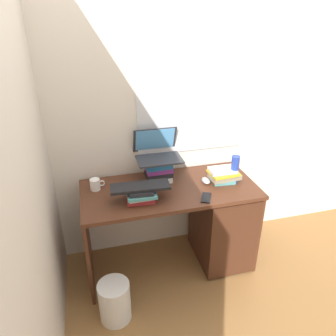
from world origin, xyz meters
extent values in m
plane|color=olive|center=(0.00, 0.00, 0.00)|extent=(6.00, 6.00, 0.00)
cube|color=silver|center=(0.00, 0.36, 1.30)|extent=(6.00, 0.05, 2.60)
cube|color=silver|center=(0.27, 0.33, 1.30)|extent=(0.90, 0.01, 0.80)
cube|color=beige|center=(-0.90, 0.00, 1.30)|extent=(0.05, 6.00, 2.60)
cube|color=#4C2819|center=(0.00, 0.00, 0.74)|extent=(1.35, 0.62, 0.03)
cube|color=#4C2819|center=(-0.66, 0.00, 0.36)|extent=(0.02, 0.57, 0.72)
cube|color=#4C2819|center=(0.66, 0.00, 0.36)|extent=(0.02, 0.57, 0.72)
cube|color=#442416|center=(0.45, -0.03, 0.36)|extent=(0.40, 0.53, 0.69)
cube|color=white|center=(-0.05, 0.14, 0.77)|extent=(0.20, 0.16, 0.04)
cube|color=black|center=(-0.05, 0.13, 0.81)|extent=(0.21, 0.14, 0.04)
cube|color=#8C338C|center=(-0.05, 0.14, 0.85)|extent=(0.21, 0.13, 0.04)
cube|color=#2672B2|center=(-0.06, 0.14, 0.89)|extent=(0.21, 0.14, 0.04)
cube|color=yellow|center=(-0.05, 0.14, 0.92)|extent=(0.20, 0.14, 0.02)
cube|color=#B22D33|center=(-0.25, -0.10, 0.77)|extent=(0.21, 0.19, 0.03)
cube|color=beige|center=(-0.26, -0.11, 0.80)|extent=(0.17, 0.16, 0.02)
cube|color=teal|center=(-0.24, -0.12, 0.82)|extent=(0.21, 0.19, 0.02)
cube|color=black|center=(-0.25, -0.11, 0.84)|extent=(0.18, 0.19, 0.03)
cube|color=teal|center=(0.44, 0.00, 0.77)|extent=(0.18, 0.17, 0.03)
cube|color=gray|center=(0.45, -0.01, 0.80)|extent=(0.24, 0.16, 0.04)
cube|color=yellow|center=(0.44, -0.01, 0.83)|extent=(0.23, 0.18, 0.02)
cube|color=white|center=(0.43, 0.00, 0.85)|extent=(0.21, 0.14, 0.02)
cube|color=#2D2D33|center=(-0.05, 0.14, 0.94)|extent=(0.35, 0.22, 0.01)
cube|color=#2D2D33|center=(-0.05, 0.29, 1.05)|extent=(0.35, 0.08, 0.21)
cube|color=#59A5E5|center=(-0.05, 0.28, 1.05)|extent=(0.31, 0.07, 0.18)
cube|color=black|center=(-0.25, -0.11, 0.86)|extent=(0.43, 0.16, 0.02)
ellipsoid|color=#A5A8AD|center=(0.30, 0.01, 0.77)|extent=(0.06, 0.10, 0.04)
cylinder|color=white|center=(-0.55, 0.12, 0.80)|extent=(0.08, 0.08, 0.09)
torus|color=white|center=(-0.50, 0.12, 0.80)|extent=(0.05, 0.01, 0.05)
cylinder|color=#263FA5|center=(0.52, -0.03, 0.86)|extent=(0.06, 0.06, 0.22)
cube|color=black|center=(0.22, -0.21, 0.76)|extent=(0.12, 0.15, 0.01)
cylinder|color=silver|center=(-0.51, -0.43, 0.15)|extent=(0.22, 0.22, 0.31)
camera|label=1|loc=(-0.56, -2.05, 1.99)|focal=34.15mm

